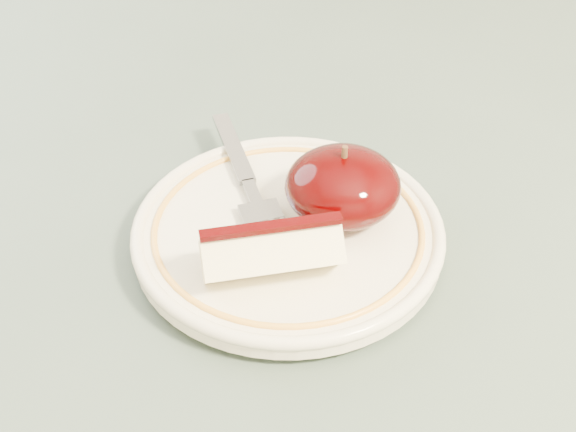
{
  "coord_description": "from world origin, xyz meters",
  "views": [
    {
      "loc": [
        0.02,
        -0.43,
        1.12
      ],
      "look_at": [
        0.04,
        -0.03,
        0.78
      ],
      "focal_mm": 50.0,
      "sensor_mm": 36.0,
      "label": 1
    }
  ],
  "objects_px": {
    "apple_half": "(343,186)",
    "table": "(231,302)",
    "fork": "(248,183)",
    "plate": "(288,232)"
  },
  "relations": [
    {
      "from": "table",
      "to": "plate",
      "type": "distance_m",
      "value": 0.12
    },
    {
      "from": "apple_half",
      "to": "fork",
      "type": "distance_m",
      "value": 0.07
    },
    {
      "from": "apple_half",
      "to": "fork",
      "type": "xyz_separation_m",
      "value": [
        -0.06,
        0.03,
        -0.02
      ]
    },
    {
      "from": "table",
      "to": "apple_half",
      "type": "bearing_deg",
      "value": -16.09
    },
    {
      "from": "plate",
      "to": "fork",
      "type": "relative_size",
      "value": 1.25
    },
    {
      "from": "apple_half",
      "to": "table",
      "type": "bearing_deg",
      "value": 163.91
    },
    {
      "from": "plate",
      "to": "fork",
      "type": "distance_m",
      "value": 0.05
    },
    {
      "from": "apple_half",
      "to": "fork",
      "type": "bearing_deg",
      "value": 153.32
    },
    {
      "from": "fork",
      "to": "table",
      "type": "bearing_deg",
      "value": 102.65
    },
    {
      "from": "fork",
      "to": "plate",
      "type": "bearing_deg",
      "value": -162.94
    }
  ]
}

